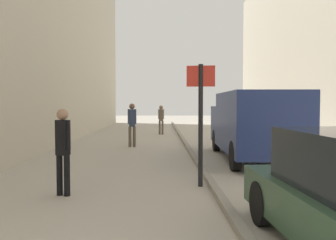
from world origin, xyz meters
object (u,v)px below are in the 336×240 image
(pedestrian_mid_block, at_px, (161,118))
(street_sign_post, at_px, (201,114))
(delivery_van, at_px, (253,123))
(pedestrian_far_crossing, at_px, (132,122))
(pedestrian_main_foreground, at_px, (63,146))

(pedestrian_mid_block, relative_size, street_sign_post, 0.64)
(pedestrian_mid_block, bearing_deg, street_sign_post, -92.50)
(delivery_van, bearing_deg, pedestrian_far_crossing, 141.77)
(pedestrian_main_foreground, bearing_deg, street_sign_post, 35.24)
(pedestrian_far_crossing, bearing_deg, pedestrian_mid_block, 68.19)
(pedestrian_mid_block, relative_size, delivery_van, 0.29)
(pedestrian_main_foreground, xyz_separation_m, pedestrian_mid_block, (1.93, 13.76, -0.01))
(pedestrian_far_crossing, xyz_separation_m, delivery_van, (4.07, -3.41, 0.13))
(pedestrian_mid_block, distance_m, street_sign_post, 13.08)
(pedestrian_main_foreground, relative_size, street_sign_post, 0.64)
(pedestrian_mid_block, height_order, pedestrian_far_crossing, pedestrian_far_crossing)
(street_sign_post, bearing_deg, delivery_van, -111.55)
(pedestrian_mid_block, distance_m, delivery_van, 9.80)
(street_sign_post, bearing_deg, pedestrian_mid_block, -78.60)
(pedestrian_far_crossing, distance_m, street_sign_post, 7.38)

